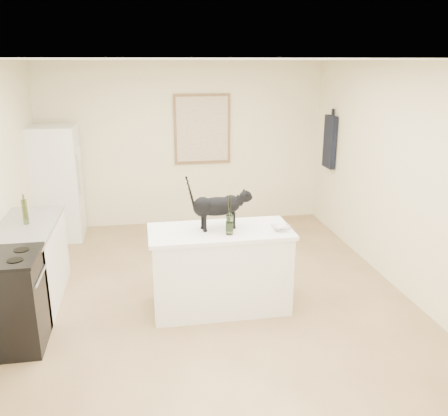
# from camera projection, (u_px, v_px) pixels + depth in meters

# --- Properties ---
(floor) EXTENTS (5.50, 5.50, 0.00)m
(floor) POSITION_uv_depth(u_px,v_px,m) (209.00, 298.00, 5.37)
(floor) COLOR tan
(floor) RESTS_ON ground
(ceiling) EXTENTS (5.50, 5.50, 0.00)m
(ceiling) POSITION_uv_depth(u_px,v_px,m) (206.00, 60.00, 4.59)
(ceiling) COLOR white
(ceiling) RESTS_ON ground
(wall_back) EXTENTS (4.50, 0.00, 4.50)m
(wall_back) POSITION_uv_depth(u_px,v_px,m) (184.00, 145.00, 7.57)
(wall_back) COLOR beige
(wall_back) RESTS_ON ground
(wall_front) EXTENTS (4.50, 0.00, 4.50)m
(wall_front) POSITION_uv_depth(u_px,v_px,m) (283.00, 326.00, 2.40)
(wall_front) COLOR beige
(wall_front) RESTS_ON ground
(wall_right) EXTENTS (0.00, 5.50, 5.50)m
(wall_right) POSITION_uv_depth(u_px,v_px,m) (403.00, 180.00, 5.35)
(wall_right) COLOR beige
(wall_right) RESTS_ON ground
(island_base) EXTENTS (1.44, 0.67, 0.86)m
(island_base) POSITION_uv_depth(u_px,v_px,m) (220.00, 271.00, 5.07)
(island_base) COLOR white
(island_base) RESTS_ON floor
(island_top) EXTENTS (1.50, 0.70, 0.04)m
(island_top) POSITION_uv_depth(u_px,v_px,m) (220.00, 231.00, 4.94)
(island_top) COLOR white
(island_top) RESTS_ON island_base
(left_cabinets) EXTENTS (0.60, 1.40, 0.86)m
(left_cabinets) POSITION_uv_depth(u_px,v_px,m) (30.00, 265.00, 5.20)
(left_cabinets) COLOR white
(left_cabinets) RESTS_ON floor
(left_countertop) EXTENTS (0.62, 1.44, 0.04)m
(left_countertop) POSITION_uv_depth(u_px,v_px,m) (25.00, 227.00, 5.07)
(left_countertop) COLOR gray
(left_countertop) RESTS_ON left_cabinets
(stove) EXTENTS (0.60, 0.60, 0.90)m
(stove) POSITION_uv_depth(u_px,v_px,m) (9.00, 303.00, 4.35)
(stove) COLOR black
(stove) RESTS_ON floor
(fridge) EXTENTS (0.68, 0.68, 1.70)m
(fridge) POSITION_uv_depth(u_px,v_px,m) (56.00, 183.00, 7.00)
(fridge) COLOR white
(fridge) RESTS_ON floor
(artwork_frame) EXTENTS (0.90, 0.03, 1.10)m
(artwork_frame) POSITION_uv_depth(u_px,v_px,m) (202.00, 129.00, 7.51)
(artwork_frame) COLOR brown
(artwork_frame) RESTS_ON wall_back
(artwork_canvas) EXTENTS (0.82, 0.00, 1.02)m
(artwork_canvas) POSITION_uv_depth(u_px,v_px,m) (202.00, 129.00, 7.50)
(artwork_canvas) COLOR beige
(artwork_canvas) RESTS_ON wall_back
(hanging_garment) EXTENTS (0.08, 0.34, 0.80)m
(hanging_garment) POSITION_uv_depth(u_px,v_px,m) (330.00, 142.00, 7.24)
(hanging_garment) COLOR black
(hanging_garment) RESTS_ON wall_right
(black_cat) EXTENTS (0.65, 0.28, 0.44)m
(black_cat) POSITION_uv_depth(u_px,v_px,m) (217.00, 209.00, 4.89)
(black_cat) COLOR black
(black_cat) RESTS_ON island_top
(wine_bottle) EXTENTS (0.10, 0.10, 0.36)m
(wine_bottle) POSITION_uv_depth(u_px,v_px,m) (229.00, 218.00, 4.75)
(wine_bottle) COLOR #355622
(wine_bottle) RESTS_ON island_top
(glass_bowl) EXTENTS (0.21, 0.21, 0.05)m
(glass_bowl) POSITION_uv_depth(u_px,v_px,m) (281.00, 228.00, 4.90)
(glass_bowl) COLOR white
(glass_bowl) RESTS_ON island_top
(fridge_paper) EXTENTS (0.06, 0.15, 0.20)m
(fridge_paper) POSITION_uv_depth(u_px,v_px,m) (78.00, 154.00, 6.98)
(fridge_paper) COLOR white
(fridge_paper) RESTS_ON fridge
(counter_bottle_cluster) EXTENTS (0.10, 0.23, 0.27)m
(counter_bottle_cluster) POSITION_uv_depth(u_px,v_px,m) (25.00, 211.00, 5.13)
(counter_bottle_cluster) COLOR #284E1A
(counter_bottle_cluster) RESTS_ON left_countertop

